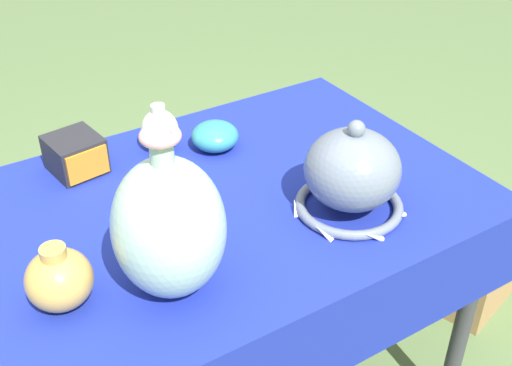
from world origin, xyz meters
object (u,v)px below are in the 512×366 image
(jar_round_ivory, at_px, (160,130))
(vase_tall_bulbous, at_px, (169,227))
(jar_round_ochre, at_px, (59,279))
(mosaic_tile_box, at_px, (76,154))
(wooden_crate, at_px, (472,252))
(vase_dome_bell, at_px, (352,174))
(bowl_shallow_teal, at_px, (215,136))

(jar_round_ivory, bearing_deg, vase_tall_bulbous, -112.28)
(jar_round_ochre, distance_m, jar_round_ivory, 0.55)
(mosaic_tile_box, relative_size, jar_round_ochre, 1.09)
(jar_round_ochre, xyz_separation_m, wooden_crate, (1.36, 0.13, -0.64))
(jar_round_ochre, bearing_deg, jar_round_ivory, 46.47)
(vase_dome_bell, relative_size, bowl_shallow_teal, 2.13)
(vase_tall_bulbous, height_order, mosaic_tile_box, vase_tall_bulbous)
(vase_dome_bell, xyz_separation_m, mosaic_tile_box, (-0.45, 0.47, -0.05))
(vase_tall_bulbous, height_order, bowl_shallow_teal, vase_tall_bulbous)
(bowl_shallow_teal, distance_m, wooden_crate, 1.08)
(mosaic_tile_box, xyz_separation_m, jar_round_ivory, (0.21, -0.02, 0.01))
(vase_dome_bell, xyz_separation_m, bowl_shallow_teal, (-0.12, 0.38, -0.06))
(wooden_crate, bearing_deg, vase_tall_bulbous, 173.96)
(vase_tall_bulbous, height_order, jar_round_ochre, vase_tall_bulbous)
(vase_dome_bell, bearing_deg, vase_tall_bulbous, -177.38)
(jar_round_ivory, relative_size, wooden_crate, 0.25)
(jar_round_ivory, bearing_deg, mosaic_tile_box, 175.17)
(wooden_crate, bearing_deg, jar_round_ivory, 148.96)
(mosaic_tile_box, relative_size, jar_round_ivory, 1.13)
(vase_dome_bell, bearing_deg, bowl_shallow_teal, 107.51)
(vase_dome_bell, xyz_separation_m, jar_round_ivory, (-0.24, 0.45, -0.03))
(mosaic_tile_box, distance_m, jar_round_ivory, 0.21)
(bowl_shallow_teal, xyz_separation_m, jar_round_ochre, (-0.50, -0.34, 0.02))
(vase_dome_bell, bearing_deg, wooden_crate, 13.53)
(jar_round_ivory, height_order, wooden_crate, jar_round_ivory)
(mosaic_tile_box, bearing_deg, wooden_crate, -21.48)
(bowl_shallow_teal, bearing_deg, vase_dome_bell, -72.49)
(vase_tall_bulbous, bearing_deg, wooden_crate, 9.59)
(vase_tall_bulbous, xyz_separation_m, vase_dome_bell, (0.43, 0.02, -0.05))
(jar_round_ochre, height_order, jar_round_ivory, jar_round_ochre)
(mosaic_tile_box, distance_m, wooden_crate, 1.38)
(bowl_shallow_teal, height_order, wooden_crate, bowl_shallow_teal)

